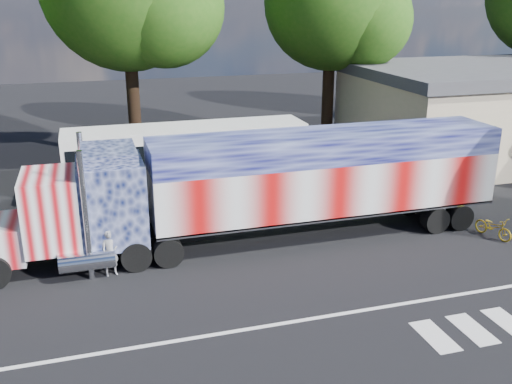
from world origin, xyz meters
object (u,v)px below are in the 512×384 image
object	(u,v)px
tree_ne_a	(334,3)
bicycle	(493,227)
coach_bus	(187,159)
semi_truck	(262,185)
woman	(110,253)

from	to	relation	value
tree_ne_a	bicycle	bearing A→B (deg)	-88.91
coach_bus	semi_truck	bearing A→B (deg)	-75.42
semi_truck	coach_bus	distance (m)	6.67
woman	coach_bus	bearing A→B (deg)	50.51
semi_truck	woman	size ratio (longest dim) A/B	12.70
woman	tree_ne_a	size ratio (longest dim) A/B	0.13
woman	tree_ne_a	bearing A→B (deg)	33.51
woman	bicycle	distance (m)	14.34
semi_truck	bicycle	distance (m)	9.11
coach_bus	bicycle	distance (m)	13.50
tree_ne_a	woman	bearing A→B (deg)	-134.47
woman	tree_ne_a	world-z (taller)	tree_ne_a
coach_bus	bicycle	xyz separation A→B (m)	(10.33, -8.60, -1.25)
semi_truck	tree_ne_a	size ratio (longest dim) A/B	1.64
coach_bus	woman	size ratio (longest dim) A/B	6.88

